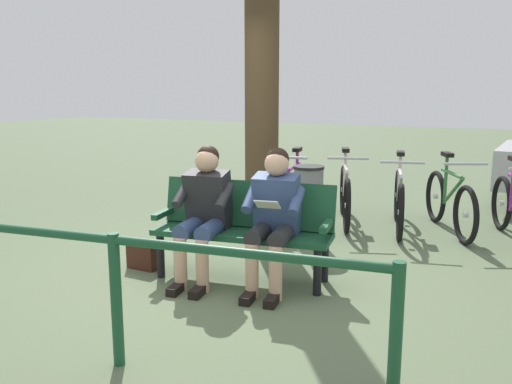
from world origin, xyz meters
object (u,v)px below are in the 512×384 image
(person_companion, at_px, (204,207))
(bicycle_black, at_px, (345,195))
(person_reading, at_px, (274,212))
(bicycle_blue, at_px, (450,203))
(bicycle_purple, at_px, (399,201))
(bench, at_px, (245,223))
(tree_trunk, at_px, (262,53))
(litter_bin, at_px, (308,205))
(bicycle_orange, at_px, (294,194))
(handbag, at_px, (143,256))

(person_companion, distance_m, bicycle_black, 2.63)
(person_reading, bearing_deg, bicycle_blue, -122.69)
(person_reading, xyz_separation_m, bicycle_purple, (-0.61, -2.39, -0.31))
(bicycle_purple, bearing_deg, bicycle_black, -108.32)
(bench, relative_size, bicycle_black, 1.02)
(tree_trunk, height_order, litter_bin, tree_trunk)
(litter_bin, distance_m, bicycle_orange, 0.98)
(bicycle_blue, relative_size, bicycle_purple, 0.94)
(bicycle_blue, distance_m, bicycle_black, 1.25)
(litter_bin, xyz_separation_m, bicycle_orange, (0.50, -0.85, -0.07))
(person_companion, bearing_deg, litter_bin, -114.44)
(bicycle_purple, bearing_deg, litter_bin, -51.41)
(bench, height_order, bicycle_black, bicycle_black)
(bench, bearing_deg, person_reading, 152.61)
(bicycle_orange, bearing_deg, tree_trunk, -25.12)
(tree_trunk, height_order, bicycle_blue, tree_trunk)
(bench, bearing_deg, bicycle_orange, -88.44)
(bicycle_purple, height_order, bicycle_orange, same)
(handbag, bearing_deg, bicycle_blue, -133.50)
(bench, height_order, litter_bin, bench)
(person_companion, height_order, litter_bin, person_companion)
(bicycle_blue, height_order, bicycle_purple, same)
(bicycle_blue, bearing_deg, bicycle_purple, -100.81)
(bench, distance_m, bicycle_purple, 2.47)
(tree_trunk, xyz_separation_m, bicycle_purple, (-1.47, -0.76, -1.72))
(bench, relative_size, tree_trunk, 0.40)
(handbag, bearing_deg, bench, -167.65)
(person_companion, bearing_deg, tree_trunk, -90.30)
(bicycle_blue, bearing_deg, person_reading, -49.88)
(person_companion, distance_m, tree_trunk, 2.24)
(litter_bin, relative_size, bicycle_purple, 0.52)
(bicycle_blue, xyz_separation_m, bicycle_orange, (1.86, 0.29, 0.00))
(bicycle_black, bearing_deg, bench, -25.05)
(person_reading, xyz_separation_m, bicycle_orange, (0.68, -2.25, -0.31))
(bicycle_orange, bearing_deg, bicycle_blue, 89.49)
(bench, relative_size, bicycle_purple, 1.00)
(tree_trunk, xyz_separation_m, bicycle_blue, (-2.04, -0.90, -1.72))
(bicycle_blue, distance_m, bicycle_purple, 0.58)
(litter_bin, distance_m, bicycle_black, 1.07)
(person_companion, relative_size, bicycle_orange, 0.72)
(bicycle_purple, bearing_deg, bicycle_blue, 91.69)
(handbag, relative_size, bicycle_purple, 0.18)
(bench, distance_m, bicycle_orange, 2.16)
(person_companion, relative_size, bicycle_blue, 0.78)
(bench, height_order, bicycle_orange, bicycle_orange)
(tree_trunk, xyz_separation_m, bicycle_orange, (-0.17, -0.61, -1.72))
(bench, distance_m, tree_trunk, 2.24)
(bench, xyz_separation_m, bicycle_black, (-0.26, -2.34, -0.15))
(person_reading, relative_size, tree_trunk, 0.29)
(person_reading, height_order, tree_trunk, tree_trunk)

